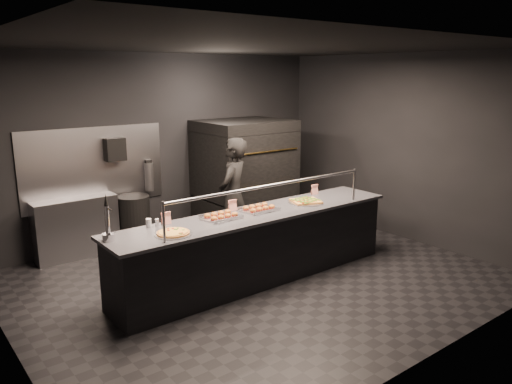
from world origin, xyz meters
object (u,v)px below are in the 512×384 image
fire_extinguisher (149,176)px  slider_tray_a (221,216)px  pizza_oven (244,175)px  towel_dispenser (115,149)px  trash_bin (134,222)px  service_counter (258,246)px  round_pizza (173,233)px  prep_shelf (76,228)px  square_pizza (306,201)px  slider_tray_b (259,208)px  worker (233,196)px  beer_tap (108,227)px

fire_extinguisher → slider_tray_a: (-0.17, -2.32, -0.11)m
pizza_oven → towel_dispenser: 2.23m
fire_extinguisher → trash_bin: (-0.39, -0.21, -0.65)m
service_counter → towel_dispenser: (-0.90, 2.39, 1.09)m
service_counter → fire_extinguisher: (-0.35, 2.40, 0.60)m
service_counter → round_pizza: size_ratio=9.63×
prep_shelf → square_pizza: bearing=-43.5°
prep_shelf → square_pizza: size_ratio=2.49×
round_pizza → towel_dispenser: bearing=81.0°
square_pizza → fire_extinguisher: bearing=116.5°
slider_tray_b → trash_bin: size_ratio=0.60×
pizza_oven → fire_extinguisher: bearing=162.1°
square_pizza → worker: (-0.49, 1.06, -0.06)m
round_pizza → slider_tray_b: 1.39m
towel_dispenser → trash_bin: (0.16, -0.20, -1.14)m
towel_dispenser → square_pizza: (1.75, -2.39, -0.61)m
fire_extinguisher → beer_tap: size_ratio=0.97×
pizza_oven → worker: bearing=-134.9°
service_counter → fire_extinguisher: bearing=98.3°
trash_bin → pizza_oven: bearing=-8.5°
beer_tap → trash_bin: size_ratio=0.63×
fire_extinguisher → square_pizza: 2.69m
pizza_oven → square_pizza: pizza_oven is taller
service_counter → slider_tray_b: 0.50m
slider_tray_a → round_pizza: bearing=-165.6°
service_counter → square_pizza: 0.97m
slider_tray_b → worker: size_ratio=0.28×
towel_dispenser → slider_tray_b: 2.58m
pizza_oven → round_pizza: (-2.50, -2.02, -0.03)m
beer_tap → square_pizza: 2.81m
fire_extinguisher → prep_shelf: bearing=-176.3°
round_pizza → slider_tray_a: size_ratio=0.82×
worker → service_counter: bearing=37.6°
fire_extinguisher → towel_dispenser: bearing=-179.0°
prep_shelf → towel_dispenser: 1.31m
prep_shelf → slider_tray_a: bearing=-64.2°
fire_extinguisher → beer_tap: (-1.60, -2.28, 0.01)m
prep_shelf → round_pizza: size_ratio=2.82×
round_pizza → square_pizza: bearing=3.1°
worker → slider_tray_b: bearing=40.5°
trash_bin → beer_tap: bearing=-120.4°
towel_dispenser → trash_bin: bearing=-50.6°
service_counter → prep_shelf: service_counter is taller
beer_tap → slider_tray_a: 1.44m
fire_extinguisher → beer_tap: bearing=-125.1°
prep_shelf → beer_tap: bearing=-99.0°
worker → slider_tray_a: bearing=14.5°
square_pizza → worker: size_ratio=0.27×
trash_bin → worker: size_ratio=0.47×
slider_tray_a → trash_bin: bearing=96.0°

